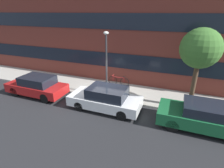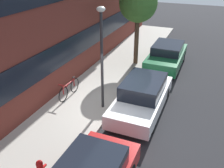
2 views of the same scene
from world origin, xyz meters
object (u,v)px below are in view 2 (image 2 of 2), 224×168
(bicycle, at_px, (69,89))
(lamp_post, at_px, (102,48))
(parked_car_green, at_px, (167,55))
(parked_car_white, at_px, (142,96))
(street_tree, at_px, (138,4))

(bicycle, distance_m, lamp_post, 2.81)
(parked_car_green, bearing_deg, parked_car_white, 0.00)
(parked_car_green, distance_m, lamp_post, 6.19)
(bicycle, bearing_deg, street_tree, 163.40)
(parked_car_white, relative_size, parked_car_green, 1.03)
(lamp_post, bearing_deg, parked_car_green, -15.17)
(street_tree, bearing_deg, lamp_post, -177.89)
(bicycle, relative_size, street_tree, 0.37)
(bicycle, xyz_separation_m, lamp_post, (-0.22, -1.75, 2.19))
(parked_car_white, distance_m, bicycle, 3.31)
(parked_car_green, relative_size, bicycle, 2.47)
(parked_car_white, xyz_separation_m, parked_car_green, (5.07, 0.00, 0.01))
(parked_car_white, distance_m, street_tree, 5.67)
(parked_car_green, distance_m, bicycle, 6.34)
(parked_car_white, xyz_separation_m, bicycle, (-0.36, 3.28, -0.16))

